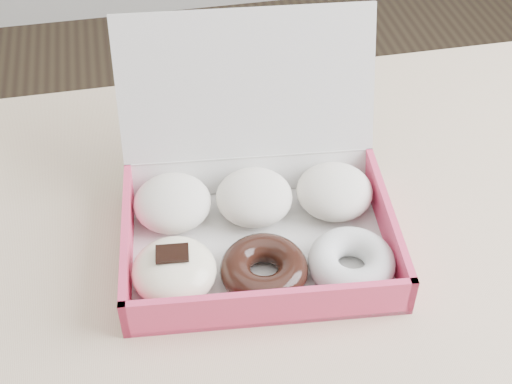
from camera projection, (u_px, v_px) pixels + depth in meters
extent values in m
cube|color=tan|center=(240.00, 280.00, 0.83)|extent=(1.20, 0.80, 0.04)
cylinder|color=tan|center=(482.00, 227.00, 1.42)|extent=(0.05, 0.05, 0.71)
cube|color=silver|center=(259.00, 246.00, 0.84)|extent=(0.33, 0.26, 0.01)
cube|color=#D8375D|center=(270.00, 308.00, 0.75)|extent=(0.31, 0.04, 0.05)
cube|color=silver|center=(250.00, 171.00, 0.91)|extent=(0.31, 0.04, 0.05)
cube|color=#D8375D|center=(127.00, 242.00, 0.81)|extent=(0.03, 0.23, 0.05)
cube|color=#D8375D|center=(387.00, 223.00, 0.84)|extent=(0.03, 0.23, 0.05)
cube|color=silver|center=(248.00, 104.00, 0.86)|extent=(0.32, 0.11, 0.22)
ellipsoid|color=white|center=(173.00, 203.00, 0.85)|extent=(0.10, 0.10, 0.05)
ellipsoid|color=white|center=(254.00, 197.00, 0.86)|extent=(0.10, 0.10, 0.05)
ellipsoid|color=white|center=(334.00, 191.00, 0.87)|extent=(0.10, 0.10, 0.05)
ellipsoid|color=#F6E8C2|center=(174.00, 271.00, 0.77)|extent=(0.10, 0.10, 0.05)
cube|color=black|center=(172.00, 253.00, 0.76)|extent=(0.04, 0.03, 0.00)
torus|color=black|center=(264.00, 269.00, 0.79)|extent=(0.11, 0.11, 0.03)
torus|color=white|center=(351.00, 262.00, 0.80)|extent=(0.11, 0.11, 0.03)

